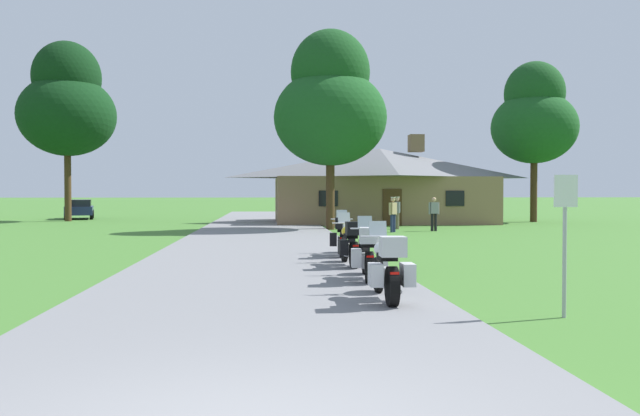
# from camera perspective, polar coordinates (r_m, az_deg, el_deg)

# --- Properties ---
(ground_plane) EXTENTS (500.00, 500.00, 0.00)m
(ground_plane) POSITION_cam_1_polar(r_m,az_deg,el_deg) (24.60, -5.22, -3.01)
(ground_plane) COLOR #42752D
(asphalt_driveway) EXTENTS (6.40, 80.00, 0.06)m
(asphalt_driveway) POSITION_cam_1_polar(r_m,az_deg,el_deg) (22.61, -5.25, -3.32)
(asphalt_driveway) COLOR slate
(asphalt_driveway) RESTS_ON ground
(motorcycle_white_nearest_to_camera) EXTENTS (0.73, 2.08, 1.30)m
(motorcycle_white_nearest_to_camera) POSITION_cam_1_polar(r_m,az_deg,el_deg) (10.69, 6.06, -5.42)
(motorcycle_white_nearest_to_camera) COLOR black
(motorcycle_white_nearest_to_camera) RESTS_ON asphalt_driveway
(motorcycle_green_second_in_row) EXTENTS (0.83, 2.08, 1.30)m
(motorcycle_green_second_in_row) POSITION_cam_1_polar(r_m,az_deg,el_deg) (13.27, 4.32, -4.11)
(motorcycle_green_second_in_row) COLOR black
(motorcycle_green_second_in_row) RESTS_ON asphalt_driveway
(motorcycle_yellow_third_in_row) EXTENTS (0.75, 2.08, 1.30)m
(motorcycle_yellow_third_in_row) POSITION_cam_1_polar(r_m,az_deg,el_deg) (15.79, 2.77, -3.23)
(motorcycle_yellow_third_in_row) COLOR black
(motorcycle_yellow_third_in_row) RESTS_ON asphalt_driveway
(motorcycle_silver_farthest_in_row) EXTENTS (0.85, 2.08, 1.30)m
(motorcycle_silver_farthest_in_row) POSITION_cam_1_polar(r_m,az_deg,el_deg) (18.34, 2.01, -2.59)
(motorcycle_silver_farthest_in_row) COLOR black
(motorcycle_silver_farthest_in_row) RESTS_ON asphalt_driveway
(stone_lodge) EXTENTS (13.95, 8.69, 5.61)m
(stone_lodge) POSITION_cam_1_polar(r_m,az_deg,el_deg) (40.68, 5.37, 2.13)
(stone_lodge) COLOR #896B4C
(stone_lodge) RESTS_ON ground
(bystander_gray_shirt_near_lodge) EXTENTS (0.26, 0.55, 1.69)m
(bystander_gray_shirt_near_lodge) POSITION_cam_1_polar(r_m,az_deg,el_deg) (33.15, 6.96, -0.25)
(bystander_gray_shirt_near_lodge) COLOR #75664C
(bystander_gray_shirt_near_lodge) RESTS_ON ground
(bystander_tan_shirt_beside_signpost) EXTENTS (0.44, 0.40, 1.69)m
(bystander_tan_shirt_beside_signpost) POSITION_cam_1_polar(r_m,az_deg,el_deg) (30.41, 6.57, -0.40)
(bystander_tan_shirt_beside_signpost) COLOR navy
(bystander_tan_shirt_beside_signpost) RESTS_ON ground
(bystander_gray_shirt_by_tree) EXTENTS (0.55, 0.26, 1.67)m
(bystander_gray_shirt_by_tree) POSITION_cam_1_polar(r_m,az_deg,el_deg) (31.68, 10.20, -0.37)
(bystander_gray_shirt_by_tree) COLOR black
(bystander_gray_shirt_by_tree) RESTS_ON ground
(metal_signpost_roadside) EXTENTS (0.36, 0.06, 2.14)m
(metal_signpost_roadside) POSITION_cam_1_polar(r_m,az_deg,el_deg) (10.15, 21.16, -1.66)
(metal_signpost_roadside) COLOR #9EA0A5
(metal_signpost_roadside) RESTS_ON ground
(tree_right_of_lodge) EXTENTS (5.48, 5.48, 10.38)m
(tree_right_of_lodge) POSITION_cam_1_polar(r_m,az_deg,el_deg) (43.70, 18.70, 7.71)
(tree_right_of_lodge) COLOR #422D19
(tree_right_of_lodge) RESTS_ON ground
(tree_by_lodge_front) EXTENTS (5.76, 5.76, 10.18)m
(tree_by_lodge_front) POSITION_cam_1_polar(r_m,az_deg,el_deg) (32.71, 0.93, 9.30)
(tree_by_lodge_front) COLOR #422D19
(tree_by_lodge_front) RESTS_ON ground
(tree_left_far) EXTENTS (6.32, 6.32, 11.91)m
(tree_left_far) POSITION_cam_1_polar(r_m,az_deg,el_deg) (45.74, -21.78, 8.66)
(tree_left_far) COLOR #422D19
(tree_left_far) RESTS_ON ground
(parked_navy_suv_far_left) EXTENTS (2.88, 4.91, 1.40)m
(parked_navy_suv_far_left) POSITION_cam_1_polar(r_m,az_deg,el_deg) (49.01, -20.81, -0.02)
(parked_navy_suv_far_left) COLOR navy
(parked_navy_suv_far_left) RESTS_ON ground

